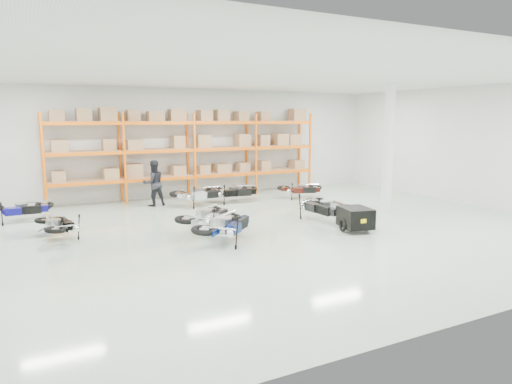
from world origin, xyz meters
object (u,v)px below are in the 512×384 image
moto_blue_centre (226,220)px  moto_back_d (301,186)px  moto_back_b (200,190)px  moto_back_c (233,188)px  moto_touring_right (323,203)px  person_back (154,183)px  moto_back_a (19,205)px  moto_black_far_left (57,221)px  moto_silver_left (207,212)px  trailer (355,218)px

moto_blue_centre → moto_back_d: moto_blue_centre is taller
moto_back_b → moto_back_c: bearing=-96.0°
moto_touring_right → person_back: bearing=129.1°
person_back → moto_back_a: bearing=2.0°
moto_blue_centre → moto_back_a: moto_blue_centre is taller
moto_back_b → moto_back_d: size_ratio=1.19×
moto_blue_centre → moto_back_d: bearing=-90.8°
person_back → moto_back_d: bearing=162.7°
moto_blue_centre → moto_back_c: 5.93m
moto_back_c → moto_back_b: bearing=99.1°
moto_blue_centre → moto_back_a: bearing=0.2°
moto_back_c → moto_black_far_left: bearing=120.7°
moto_back_a → moto_touring_right: bearing=-114.9°
moto_silver_left → moto_back_c: (2.61, 3.91, -0.01)m
moto_blue_centre → person_back: (-0.38, 5.99, 0.27)m
moto_black_far_left → moto_back_c: (6.58, 2.87, 0.07)m
trailer → moto_blue_centre: bearing=-176.9°
moto_back_b → moto_back_c: 1.40m
moto_blue_centre → moto_back_b: 5.41m
moto_blue_centre → moto_back_a: 7.22m
trailer → person_back: (-4.22, 6.62, 0.46)m
moto_back_d → moto_back_b: bearing=105.3°
moto_black_far_left → moto_back_b: 5.90m
moto_back_a → moto_back_b: (6.11, -0.02, 0.06)m
moto_blue_centre → person_back: size_ratio=1.13×
moto_back_a → moto_back_d: size_ratio=1.07×
moto_back_a → person_back: (4.53, 0.69, 0.34)m
moto_silver_left → moto_back_a: moto_silver_left is taller
moto_back_a → moto_back_b: 6.11m
moto_black_far_left → moto_back_b: size_ratio=0.84×
moto_black_far_left → moto_back_c: bearing=-164.8°
moto_back_b → moto_back_d: moto_back_b is taller
moto_touring_right → trailer: bearing=-90.9°
moto_blue_centre → moto_silver_left: bearing=-42.2°
moto_blue_centre → moto_touring_right: 3.96m
moto_back_d → person_back: 5.97m
moto_black_far_left → moto_touring_right: 7.96m
moto_back_d → moto_blue_centre: bearing=152.1°
moto_back_a → moto_back_b: moto_back_b is taller
moto_back_d → person_back: (-5.86, 1.09, 0.37)m
moto_black_far_left → moto_silver_left: bearing=156.9°
moto_back_b → person_back: (-1.58, 0.72, 0.28)m
moto_back_c → person_back: person_back is taller
moto_black_far_left → moto_back_b: moto_back_b is taller
moto_touring_right → moto_back_b: bearing=120.6°
moto_back_a → moto_black_far_left: bearing=-160.5°
moto_black_far_left → moto_back_a: (-0.93, 2.84, 0.04)m
moto_back_c → moto_back_d: size_ratio=1.13×
moto_blue_centre → trailer: bearing=-142.0°
moto_black_far_left → moto_blue_centre: bearing=139.9°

